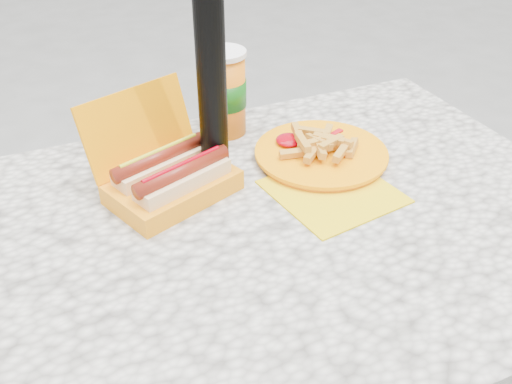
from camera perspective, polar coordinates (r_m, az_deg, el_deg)
name	(u,v)px	position (r m, az deg, el deg)	size (l,w,h in m)	color
picnic_table	(251,275)	(1.00, -0.52, -8.25)	(1.20, 0.80, 0.75)	beige
hotdog_box	(170,176)	(1.00, -8.63, 1.60)	(0.26, 0.24, 0.17)	#FF9200
fries_plate	(321,155)	(1.10, 6.52, 3.74)	(0.28, 0.35, 0.05)	yellow
soda_cup	(224,92)	(1.17, -3.24, 9.91)	(0.09, 0.09, 0.18)	orange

